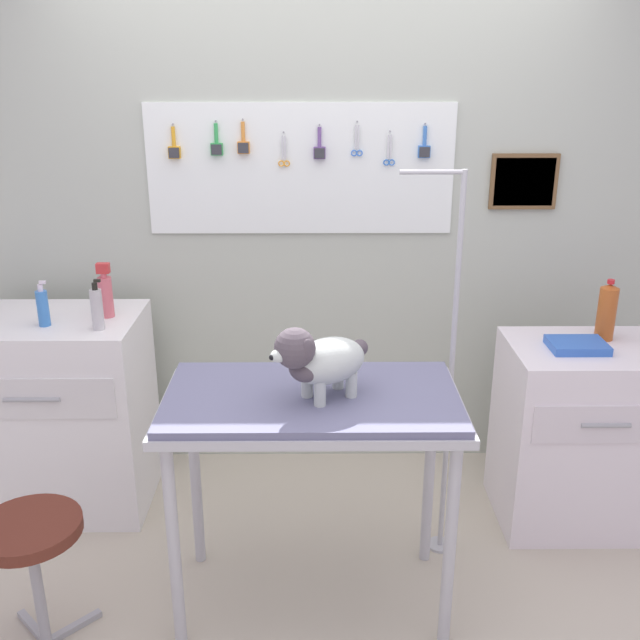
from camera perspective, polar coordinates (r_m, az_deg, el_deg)
The scene contains 13 objects.
ground at distance 3.01m, azimuth 0.33°, elevation -22.93°, with size 4.40×4.00×0.04m, color #BCB19C.
rear_wall_panel at distance 3.60m, azimuth 0.11°, elevation 5.89°, with size 4.00×0.11×2.30m.
grooming_table at distance 2.64m, azimuth -0.65°, elevation -7.72°, with size 1.09×0.60×0.90m.
grooming_arm at distance 2.99m, azimuth 10.11°, elevation -5.31°, with size 0.30×0.11×1.65m.
dog at distance 2.49m, azimuth -0.09°, elevation -3.14°, with size 0.37×0.30×0.29m.
counter_left at distance 3.63m, azimuth -19.87°, elevation -6.88°, with size 0.80×0.58×0.94m.
cabinet_right at distance 3.51m, azimuth 19.74°, elevation -8.51°, with size 0.68×0.54×0.86m.
stool at distance 2.80m, azimuth -21.93°, elevation -16.22°, with size 0.36×0.36×0.53m.
conditioner_bottle at distance 3.34m, azimuth -21.10°, elevation 0.93°, with size 0.05×0.05×0.20m.
pump_bottle_white at distance 3.36m, azimuth -16.63°, elevation 2.02°, with size 0.06×0.06×0.25m.
spray_bottle_short at distance 3.21m, azimuth -17.25°, elevation 0.86°, with size 0.05×0.05×0.22m.
soda_bottle at distance 3.42m, azimuth 21.77°, elevation 0.62°, with size 0.08×0.08×0.28m.
supply_tray at distance 3.29m, azimuth 19.71°, elevation -1.90°, with size 0.24×0.18×0.04m.
Camera 1 is at (-0.03, -2.22, 2.02)m, focal length 40.39 mm.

